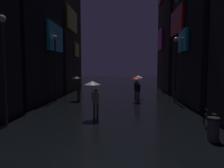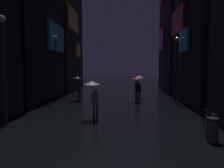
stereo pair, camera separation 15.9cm
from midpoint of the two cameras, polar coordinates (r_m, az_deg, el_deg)
The scene contains 12 objects.
building_left_mid at distance 19.11m, azimuth -23.54°, elevation 20.15°, with size 4.25×7.78×16.14m.
building_left_far at distance 26.94m, azimuth -14.33°, elevation 11.84°, with size 4.25×7.79×12.48m.
building_right_mid at distance 18.22m, azimuth 26.97°, elevation 20.43°, with size 4.25×7.40×15.85m.
pedestrian_midstreet_centre_clear at distance 11.20m, azimuth -5.02°, elevation -1.44°, with size 0.90×0.90×2.12m.
pedestrian_midstreet_left_red at distance 16.74m, azimuth 7.58°, elevation 0.60°, with size 0.90×0.90×2.12m.
pedestrian_foreground_left_clear at distance 18.60m, azimuth 7.78°, elevation 1.02°, with size 0.90×0.90×2.12m.
pedestrian_foreground_right_black at distance 17.50m, azimuth -9.50°, elevation 0.76°, with size 0.90×0.90×2.12m.
bicycle_parked_at_storefront at distance 9.96m, azimuth 26.39°, elevation -10.23°, with size 0.25×1.82×0.96m.
streetlamp_right_far at distance 17.16m, azimuth 18.12°, elevation 6.08°, with size 0.36×0.36×5.31m.
streetlamp_left_near at distance 11.04m, azimuth -28.24°, elevation 6.74°, with size 0.36×0.36×5.36m.
streetlamp_left_far at distance 17.66m, azimuth -15.43°, elevation 6.55°, with size 0.36×0.36×5.56m.
trash_bin at distance 8.91m, azimuth 27.17°, elevation -11.48°, with size 0.46×0.46×0.93m.
Camera 2 is at (0.94, -3.50, 2.89)m, focal length 32.00 mm.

